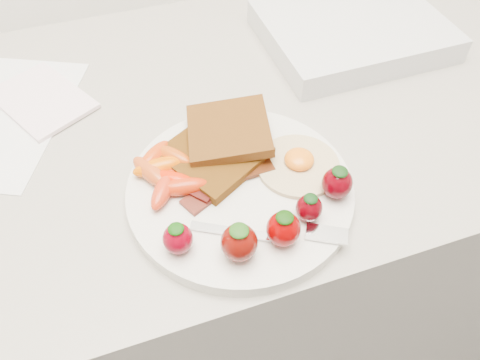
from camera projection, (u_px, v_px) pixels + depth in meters
name	position (u px, v px, depth m)	size (l,w,h in m)	color
counter	(208.00, 270.00, 1.01)	(2.00, 0.60, 0.90)	gray
plate	(240.00, 190.00, 0.56)	(0.27, 0.27, 0.02)	silver
toast_lower	(214.00, 154.00, 0.58)	(0.11, 0.11, 0.01)	black
toast_upper	(229.00, 130.00, 0.58)	(0.10, 0.10, 0.01)	black
fried_egg	(298.00, 164.00, 0.57)	(0.12, 0.12, 0.02)	beige
bacon_strips	(224.00, 176.00, 0.56)	(0.12, 0.10, 0.01)	#36130B
baby_carrots	(165.00, 173.00, 0.55)	(0.09, 0.11, 0.02)	#E15C00
strawberries	(271.00, 221.00, 0.50)	(0.22, 0.08, 0.05)	#71000F
fork	(279.00, 233.00, 0.51)	(0.16, 0.08, 0.00)	silver
notepad	(42.00, 100.00, 0.67)	(0.10, 0.15, 0.01)	white
appliance	(352.00, 31.00, 0.76)	(0.28, 0.22, 0.04)	silver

